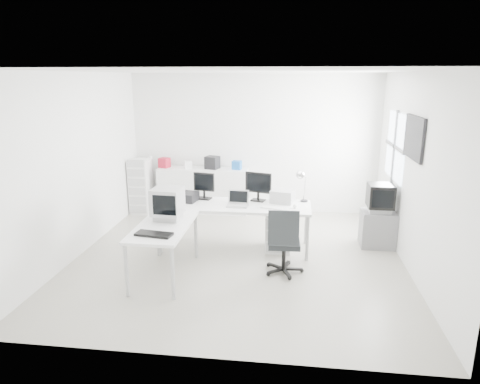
# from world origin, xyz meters

# --- Properties ---
(floor) EXTENTS (5.00, 5.00, 0.01)m
(floor) POSITION_xyz_m (0.00, 0.00, 0.00)
(floor) COLOR beige
(floor) RESTS_ON ground
(ceiling) EXTENTS (5.00, 5.00, 0.01)m
(ceiling) POSITION_xyz_m (0.00, 0.00, 2.80)
(ceiling) COLOR white
(ceiling) RESTS_ON back_wall
(back_wall) EXTENTS (5.00, 0.02, 2.80)m
(back_wall) POSITION_xyz_m (0.00, 2.50, 1.40)
(back_wall) COLOR white
(back_wall) RESTS_ON floor
(left_wall) EXTENTS (0.02, 5.00, 2.80)m
(left_wall) POSITION_xyz_m (-2.50, 0.00, 1.40)
(left_wall) COLOR white
(left_wall) RESTS_ON floor
(right_wall) EXTENTS (0.02, 5.00, 2.80)m
(right_wall) POSITION_xyz_m (2.50, 0.00, 1.40)
(right_wall) COLOR white
(right_wall) RESTS_ON floor
(window) EXTENTS (0.02, 1.20, 1.10)m
(window) POSITION_xyz_m (2.48, 1.20, 1.60)
(window) COLOR white
(window) RESTS_ON right_wall
(wall_picture) EXTENTS (0.04, 0.90, 0.60)m
(wall_picture) POSITION_xyz_m (2.47, 0.10, 1.90)
(wall_picture) COLOR black
(wall_picture) RESTS_ON right_wall
(main_desk) EXTENTS (2.40, 0.80, 0.75)m
(main_desk) POSITION_xyz_m (-0.10, 0.36, 0.38)
(main_desk) COLOR white
(main_desk) RESTS_ON floor
(side_desk) EXTENTS (0.70, 1.40, 0.75)m
(side_desk) POSITION_xyz_m (-0.95, -0.74, 0.38)
(side_desk) COLOR white
(side_desk) RESTS_ON floor
(drawer_pedestal) EXTENTS (0.40, 0.50, 0.60)m
(drawer_pedestal) POSITION_xyz_m (0.60, 0.41, 0.30)
(drawer_pedestal) COLOR white
(drawer_pedestal) RESTS_ON floor
(inkjet_printer) EXTENTS (0.46, 0.39, 0.14)m
(inkjet_printer) POSITION_xyz_m (-0.95, 0.46, 0.82)
(inkjet_printer) COLOR black
(inkjet_printer) RESTS_ON main_desk
(lcd_monitor_small) EXTENTS (0.39, 0.27, 0.45)m
(lcd_monitor_small) POSITION_xyz_m (-0.65, 0.61, 0.97)
(lcd_monitor_small) COLOR black
(lcd_monitor_small) RESTS_ON main_desk
(lcd_monitor_large) EXTENTS (0.47, 0.29, 0.46)m
(lcd_monitor_large) POSITION_xyz_m (0.25, 0.61, 0.98)
(lcd_monitor_large) COLOR black
(lcd_monitor_large) RESTS_ON main_desk
(laptop) EXTENTS (0.36, 0.37, 0.23)m
(laptop) POSITION_xyz_m (-0.05, 0.26, 0.87)
(laptop) COLOR #B7B7BA
(laptop) RESTS_ON main_desk
(white_keyboard) EXTENTS (0.46, 0.26, 0.02)m
(white_keyboard) POSITION_xyz_m (0.55, 0.21, 0.76)
(white_keyboard) COLOR white
(white_keyboard) RESTS_ON main_desk
(white_mouse) EXTENTS (0.07, 0.07, 0.07)m
(white_mouse) POSITION_xyz_m (0.85, 0.26, 0.78)
(white_mouse) COLOR white
(white_mouse) RESTS_ON main_desk
(laser_printer) EXTENTS (0.42, 0.38, 0.20)m
(laser_printer) POSITION_xyz_m (0.65, 0.58, 0.85)
(laser_printer) COLOR #A9A9A9
(laser_printer) RESTS_ON main_desk
(desk_lamp) EXTENTS (0.20, 0.20, 0.50)m
(desk_lamp) POSITION_xyz_m (1.00, 0.66, 1.00)
(desk_lamp) COLOR silver
(desk_lamp) RESTS_ON main_desk
(crt_monitor) EXTENTS (0.46, 0.46, 0.50)m
(crt_monitor) POSITION_xyz_m (-0.95, -0.49, 1.00)
(crt_monitor) COLOR #B7B7BA
(crt_monitor) RESTS_ON side_desk
(black_keyboard) EXTENTS (0.50, 0.26, 0.03)m
(black_keyboard) POSITION_xyz_m (-0.95, -1.14, 0.77)
(black_keyboard) COLOR black
(black_keyboard) RESTS_ON side_desk
(office_chair) EXTENTS (0.60, 0.60, 0.99)m
(office_chair) POSITION_xyz_m (0.71, -0.44, 0.50)
(office_chair) COLOR #292D2F
(office_chair) RESTS_ON floor
(tv_cabinet) EXTENTS (0.55, 0.45, 0.60)m
(tv_cabinet) POSITION_xyz_m (2.22, 0.74, 0.30)
(tv_cabinet) COLOR slate
(tv_cabinet) RESTS_ON floor
(crt_tv) EXTENTS (0.50, 0.48, 0.45)m
(crt_tv) POSITION_xyz_m (2.22, 0.74, 0.82)
(crt_tv) COLOR black
(crt_tv) RESTS_ON tv_cabinet
(sideboard) EXTENTS (1.84, 0.46, 0.92)m
(sideboard) POSITION_xyz_m (-1.02, 2.24, 0.46)
(sideboard) COLOR white
(sideboard) RESTS_ON floor
(clutter_box_a) EXTENTS (0.25, 0.23, 0.20)m
(clutter_box_a) POSITION_xyz_m (-1.82, 2.24, 1.02)
(clutter_box_a) COLOR #AA182C
(clutter_box_a) RESTS_ON sideboard
(clutter_box_b) EXTENTS (0.19, 0.17, 0.15)m
(clutter_box_b) POSITION_xyz_m (-1.32, 2.24, 0.99)
(clutter_box_b) COLOR white
(clutter_box_b) RESTS_ON sideboard
(clutter_box_c) EXTENTS (0.31, 0.30, 0.25)m
(clutter_box_c) POSITION_xyz_m (-0.82, 2.24, 1.04)
(clutter_box_c) COLOR black
(clutter_box_c) RESTS_ON sideboard
(clutter_box_d) EXTENTS (0.20, 0.18, 0.17)m
(clutter_box_d) POSITION_xyz_m (-0.32, 2.24, 1.00)
(clutter_box_d) COLOR #195CAF
(clutter_box_d) RESTS_ON sideboard
(clutter_bottle) EXTENTS (0.07, 0.07, 0.22)m
(clutter_bottle) POSITION_xyz_m (-2.12, 2.28, 1.03)
(clutter_bottle) COLOR white
(clutter_bottle) RESTS_ON sideboard
(filing_cabinet) EXTENTS (0.39, 0.46, 1.11)m
(filing_cabinet) POSITION_xyz_m (-2.28, 2.06, 0.55)
(filing_cabinet) COLOR white
(filing_cabinet) RESTS_ON floor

